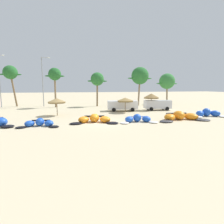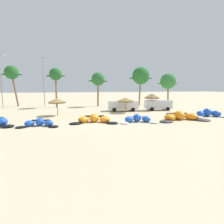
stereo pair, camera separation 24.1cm
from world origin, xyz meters
name	(u,v)px [view 2 (the right image)]	position (x,y,z in m)	size (l,w,h in m)	color
ground_plane	(101,123)	(0.00, 0.00, 0.00)	(260.00, 260.00, 0.00)	beige
kite_left	(39,123)	(-7.03, -0.22, 0.34)	(4.71, 2.47, 0.89)	black
kite_left_of_center	(94,119)	(-0.81, 0.45, 0.40)	(5.99, 3.28, 1.03)	black
kite_center	(138,119)	(4.45, -0.59, 0.38)	(4.94, 2.52, 0.99)	white
kite_right_of_center	(181,117)	(10.49, -0.55, 0.44)	(7.28, 3.55, 1.15)	#333338
kite_right	(208,114)	(16.03, 0.86, 0.46)	(5.51, 2.92, 1.19)	white
beach_umbrella_near_van	(57,101)	(-5.50, 7.10, 2.27)	(2.67, 2.67, 2.65)	brown
beach_umbrella_middle	(126,100)	(5.57, 7.79, 2.18)	(2.75, 2.75, 2.54)	brown
beach_umbrella_near_palms	(152,96)	(11.14, 9.39, 2.67)	(2.77, 2.77, 3.13)	brown
parked_van	(158,104)	(12.37, 9.45, 1.09)	(5.06, 2.61, 1.84)	silver
parked_car_second	(122,105)	(5.63, 9.97, 1.09)	(5.63, 2.89, 1.84)	white
palm_leftmost	(12,73)	(-15.83, 22.93, 7.34)	(4.48, 2.98, 8.97)	brown
palm_left	(56,75)	(-6.37, 19.08, 6.82)	(3.94, 2.63, 8.31)	#7F6647
palm_left_of_gap	(98,80)	(2.65, 18.95, 5.96)	(4.41, 2.94, 7.54)	brown
palm_center_left	(141,76)	(12.50, 18.22, 6.83)	(5.95, 3.97, 8.88)	#7F6647
palm_center_right	(168,81)	(20.97, 20.64, 5.73)	(5.94, 3.96, 7.76)	brown
lamppost_west	(1,79)	(-17.55, 21.56, 6.00)	(1.44, 0.24, 10.99)	gray
lamppost_west_center	(44,79)	(-8.99, 21.53, 5.99)	(1.92, 0.24, 10.84)	gray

